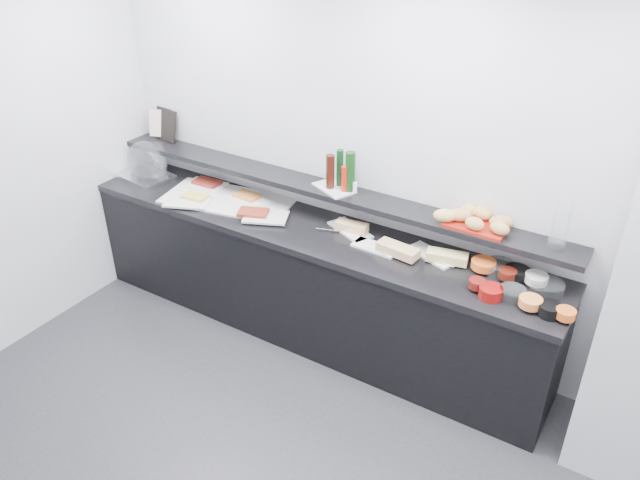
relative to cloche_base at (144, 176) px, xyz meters
The scene contains 56 objects.
back_wall 2.34m from the cloche_base, ahead, with size 5.00×0.02×2.70m, color silver.
ceiling 3.35m from the cloche_base, 36.45° to the right, with size 5.00×5.00×0.00m, color white.
buffet_cabinet 1.66m from the cloche_base, ahead, with size 3.60×0.60×0.85m, color black.
counter_top 1.58m from the cloche_base, ahead, with size 3.62×0.62×0.05m, color black.
wall_shelf 1.61m from the cloche_base, ahead, with size 3.60×0.25×0.04m, color black.
cloche_base is the anchor object (origin of this frame).
cloche_dome 0.12m from the cloche_base, 92.44° to the left, with size 0.39×0.26×0.34m, color white.
linen_runner 0.84m from the cloche_base, ahead, with size 0.98×0.46×0.01m, color silver.
platter_meat_a 0.56m from the cloche_base, 13.11° to the left, with size 0.31×0.21×0.01m, color white.
food_meat_a 0.56m from the cloche_base, 15.01° to the left, with size 0.21×0.13×0.02m, color maroon.
platter_salmon 0.99m from the cloche_base, ahead, with size 0.29×0.19×0.01m, color white.
food_salmon 0.96m from the cloche_base, ahead, with size 0.19×0.12×0.02m, color orange.
platter_cheese 0.64m from the cloche_base, 14.39° to the right, with size 0.33×0.22×0.01m, color silver.
food_cheese 0.64m from the cloche_base, ahead, with size 0.19×0.12×0.02m, color #D5C852.
platter_meat_b 1.26m from the cloche_base, ahead, with size 0.31×0.21×0.01m, color silver.
food_meat_b 1.16m from the cloche_base, ahead, with size 0.21×0.13×0.02m, color maroon.
sandwich_plate_left 1.86m from the cloche_base, ahead, with size 0.35×0.15×0.01m, color silver.
sandwich_food_left 1.87m from the cloche_base, ahead, with size 0.22×0.09×0.06m, color #E7B579.
tongs_left 1.73m from the cloche_base, ahead, with size 0.01×0.01×0.16m, color #B4B6BB.
sandwich_plate_mid 2.11m from the cloche_base, ahead, with size 0.31×0.13×0.01m, color white.
sandwich_food_mid 2.27m from the cloche_base, ahead, with size 0.28×0.11×0.06m, color tan.
tongs_mid 2.15m from the cloche_base, ahead, with size 0.01×0.01×0.16m, color #BABBC1.
sandwich_plate_right 2.47m from the cloche_base, ahead, with size 0.34×0.14×0.01m, color white.
sandwich_food_right 2.58m from the cloche_base, ahead, with size 0.26×0.10×0.06m, color #E8CE79.
tongs_right 2.57m from the cloche_base, ahead, with size 0.01×0.01×0.16m, color silver.
bowl_glass_fruit 2.90m from the cloche_base, ahead, with size 0.18×0.18×0.07m, color white.
fill_glass_fruit 2.81m from the cloche_base, ahead, with size 0.15×0.15×0.05m, color orange.
bowl_black_jam 3.01m from the cloche_base, ahead, with size 0.15×0.15×0.07m, color black.
fill_black_jam 2.96m from the cloche_base, ahead, with size 0.11×0.11×0.05m, color #57160C.
bowl_glass_cream 3.20m from the cloche_base, ahead, with size 0.19×0.19×0.07m, color white.
fill_glass_cream 3.13m from the cloche_base, ahead, with size 0.14×0.14×0.05m, color white.
bowl_red_jam 2.94m from the cloche_base, ahead, with size 0.14×0.14×0.07m, color maroon.
fill_red_jam 2.84m from the cloche_base, ahead, with size 0.10×0.10×0.05m, color #5C110D.
bowl_glass_salmon 3.05m from the cloche_base, ahead, with size 0.15×0.15×0.07m, color white.
fill_glass_salmon 3.16m from the cloche_base, ahead, with size 0.13×0.13×0.05m, color orange.
bowl_black_fruit 3.27m from the cloche_base, ahead, with size 0.13×0.13×0.07m, color black.
fill_black_fruit 3.36m from the cloche_base, ahead, with size 0.11×0.11×0.05m, color #DF5B1E.
framed_print 0.46m from the cloche_base, 82.53° to the left, with size 0.24×0.02×0.26m, color black.
print_art 0.45m from the cloche_base, 98.19° to the left, with size 0.16×0.00×0.22m, color beige.
condiment_tray 1.71m from the cloche_base, ahead, with size 0.29×0.18×0.01m, color silver.
bottle_green_a 1.75m from the cloche_base, ahead, with size 0.05×0.05×0.26m, color #0E3415.
bottle_brown 1.70m from the cloche_base, ahead, with size 0.06×0.06×0.24m, color black.
bottle_green_b 1.85m from the cloche_base, ahead, with size 0.07×0.07×0.28m, color #0F3712.
bottle_hot 1.81m from the cloche_base, ahead, with size 0.04×0.04×0.18m, color red.
shaker_salt 1.82m from the cloche_base, ahead, with size 0.03×0.03×0.07m, color white.
shaker_pepper 1.87m from the cloche_base, ahead, with size 0.03×0.03×0.07m, color white.
bread_tray 2.72m from the cloche_base, ahead, with size 0.38×0.26×0.02m, color maroon.
bread_roll_nw 2.66m from the cloche_base, ahead, with size 0.12×0.08×0.08m, color tan.
bread_roll_n 2.73m from the cloche_base, ahead, with size 0.12×0.08×0.08m, color tan.
bread_roll_ne 2.74m from the cloche_base, ahead, with size 0.12×0.08×0.08m, color #AD8842.
bread_roll_sw 2.54m from the cloche_base, ahead, with size 0.14×0.09×0.08m, color #D6A851.
bread_roll_s 2.73m from the cloche_base, ahead, with size 0.12×0.08×0.08m, color tan.
bread_roll_se 2.88m from the cloche_base, ahead, with size 0.12×0.08×0.08m, color tan.
bread_roll_midw 2.62m from the cloche_base, ahead, with size 0.15×0.10×0.08m, color #BE8448.
bread_roll_mide 2.87m from the cloche_base, ahead, with size 0.15×0.10×0.08m, color #B27644.
carafe 3.21m from the cloche_base, ahead, with size 0.10×0.10×0.30m, color white.
Camera 1 is at (1.38, -1.49, 3.03)m, focal length 35.00 mm.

